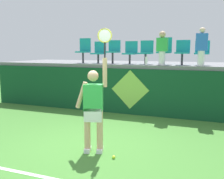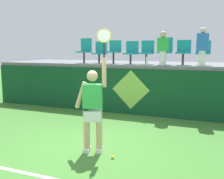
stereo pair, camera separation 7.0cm
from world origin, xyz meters
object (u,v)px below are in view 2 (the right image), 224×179
Objects in this scene: stadium_chair_3 at (131,52)px; spectator_1 at (202,46)px; stadium_chair_0 at (85,49)px; stadium_chair_1 at (100,51)px; stadium_chair_5 at (165,50)px; stadium_chair_2 at (114,50)px; tennis_ball at (113,157)px; tennis_player at (93,107)px; stadium_chair_4 at (147,51)px; water_bottle at (147,61)px; stadium_chair_6 at (183,51)px; spectator_0 at (163,47)px; stadium_chair_7 at (203,51)px.

stadium_chair_3 is 2.39m from spectator_1.
stadium_chair_3 is at bearing -0.19° from stadium_chair_0.
stadium_chair_5 reaches higher than stadium_chair_1.
stadium_chair_2 reaches higher than stadium_chair_1.
stadium_chair_2 reaches higher than tennis_ball.
stadium_chair_2 is (-1.11, 4.00, 1.13)m from tennis_player.
tennis_ball is at bearing -56.47° from stadium_chair_0.
stadium_chair_0 is at bearing 119.52° from tennis_player.
stadium_chair_4 is (1.74, -0.00, 0.02)m from stadium_chair_1.
stadium_chair_2 is at bearing 158.34° from water_bottle.
stadium_chair_4 is 0.62m from stadium_chair_5.
tennis_ball is 0.08× the size of stadium_chair_6.
spectator_0 is at bearing 15.68° from water_bottle.
stadium_chair_0 is 1.80m from stadium_chair_3.
tennis_ball is 0.25× the size of water_bottle.
stadium_chair_0 is 2.35m from stadium_chair_4.
stadium_chair_5 is at bearing 80.25° from tennis_player.
tennis_player is 3.07× the size of stadium_chair_2.
stadium_chair_1 is (-1.66, 4.01, 1.08)m from tennis_player.
stadium_chair_6 is at bearing 179.93° from stadium_chair_7.
tennis_player is at bearing -99.75° from stadium_chair_5.
stadium_chair_0 is 1.17× the size of stadium_chair_7.
stadium_chair_2 is (-1.62, 4.19, 2.06)m from tennis_ball.
spectator_0 is (-1.17, -0.40, 0.13)m from stadium_chair_7.
spectator_1 is (1.35, 3.76, 2.18)m from tennis_ball.
stadium_chair_2 reaches higher than stadium_chair_7.
stadium_chair_3 is (1.80, -0.01, -0.07)m from stadium_chair_0.
spectator_0 reaches higher than stadium_chair_5.
stadium_chair_2 is (1.17, -0.01, -0.03)m from stadium_chair_0.
stadium_chair_2 is 0.92× the size of stadium_chair_5.
water_bottle is at bearing -37.23° from stadium_chair_3.
stadium_chair_1 and stadium_chair_3 have the same top height.
stadium_chair_3 reaches higher than tennis_ball.
stadium_chair_6 is at bearing -0.07° from stadium_chair_1.
tennis_ball is at bearing -76.75° from stadium_chair_3.
stadium_chair_0 is at bearing 179.85° from stadium_chair_6.
tennis_player reaches higher than stadium_chair_3.
spectator_1 is at bearing 70.21° from tennis_ball.
spectator_0 is at bearing 178.24° from spectator_1.
stadium_chair_5 is (2.35, 0.00, 0.07)m from stadium_chair_1.
stadium_chair_6 is at bearing 79.72° from tennis_ball.
stadium_chair_5 is 1.26m from spectator_1.
tennis_player reaches higher than water_bottle.
stadium_chair_7 is at bearing 17.79° from water_bottle.
stadium_chair_7 is at bearing -0.09° from stadium_chair_3.
stadium_chair_7 is (1.79, -0.00, -0.01)m from stadium_chair_4.
stadium_chair_7 is (1.35, 4.19, 2.02)m from tennis_ball.
stadium_chair_4 is at bearing -0.06° from stadium_chair_3.
tennis_player is 4.18m from stadium_chair_3.
stadium_chair_0 is 4.16m from spectator_1.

